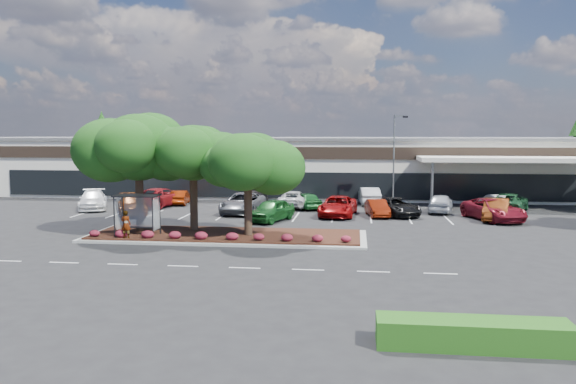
# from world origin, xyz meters

# --- Properties ---
(ground) EXTENTS (160.00, 160.00, 0.00)m
(ground) POSITION_xyz_m (0.00, 0.00, 0.00)
(ground) COLOR black
(ground) RESTS_ON ground
(retail_store) EXTENTS (80.40, 25.20, 6.25)m
(retail_store) POSITION_xyz_m (0.06, 33.91, 3.15)
(retail_store) COLOR silver
(retail_store) RESTS_ON ground
(landscape_island) EXTENTS (18.00, 6.00, 0.26)m
(landscape_island) POSITION_xyz_m (-2.00, 4.00, 0.12)
(landscape_island) COLOR #9D9D98
(landscape_island) RESTS_ON ground
(lane_markings) EXTENTS (33.12, 20.06, 0.01)m
(lane_markings) POSITION_xyz_m (-0.14, 10.42, 0.01)
(lane_markings) COLOR silver
(lane_markings) RESTS_ON ground
(shrub_row) EXTENTS (17.00, 0.80, 0.50)m
(shrub_row) POSITION_xyz_m (-2.00, 1.90, 0.51)
(shrub_row) COLOR maroon
(shrub_row) RESTS_ON landscape_island
(bus_shelter) EXTENTS (2.75, 1.55, 2.59)m
(bus_shelter) POSITION_xyz_m (-7.50, 2.95, 2.31)
(bus_shelter) COLOR black
(bus_shelter) RESTS_ON landscape_island
(island_tree_west) EXTENTS (7.20, 7.20, 7.89)m
(island_tree_west) POSITION_xyz_m (-8.00, 4.50, 4.21)
(island_tree_west) COLOR #0D3C0F
(island_tree_west) RESTS_ON landscape_island
(island_tree_mid) EXTENTS (6.60, 6.60, 7.32)m
(island_tree_mid) POSITION_xyz_m (-4.50, 5.20, 3.92)
(island_tree_mid) COLOR #0D3C0F
(island_tree_mid) RESTS_ON landscape_island
(island_tree_east) EXTENTS (5.80, 5.80, 6.50)m
(island_tree_east) POSITION_xyz_m (-0.50, 3.70, 3.51)
(island_tree_east) COLOR #0D3C0F
(island_tree_east) RESTS_ON landscape_island
(hedge_south_east) EXTENTS (6.00, 1.30, 0.90)m
(hedge_south_east) POSITION_xyz_m (10.00, -13.50, 0.45)
(hedge_south_east) COLOR #205415
(hedge_south_east) RESTS_ON ground
(conifer_north_west) EXTENTS (4.40, 4.40, 10.00)m
(conifer_north_west) POSITION_xyz_m (-30.00, 46.00, 5.00)
(conifer_north_west) COLOR #0D3C0F
(conifer_north_west) RESTS_ON ground
(conifer_north_east) EXTENTS (3.96, 3.96, 9.00)m
(conifer_north_east) POSITION_xyz_m (34.00, 44.00, 4.50)
(conifer_north_east) COLOR #0D3C0F
(conifer_north_east) RESTS_ON ground
(person_waiting) EXTENTS (0.66, 0.46, 1.73)m
(person_waiting) POSITION_xyz_m (-7.81, 1.71, 1.12)
(person_waiting) COLOR #594C47
(person_waiting) RESTS_ON landscape_island
(light_pole) EXTENTS (1.43, 0.50, 8.41)m
(light_pole) POSITION_xyz_m (9.78, 20.40, 3.69)
(light_pole) COLOR #9D9D98
(light_pole) RESTS_ON ground
(car_0) EXTENTS (4.39, 6.12, 1.65)m
(car_0) POSITION_xyz_m (-16.95, 15.97, 0.82)
(car_0) COLOR white
(car_0) RESTS_ON ground
(car_1) EXTENTS (4.38, 5.99, 1.61)m
(car_1) POSITION_xyz_m (-12.22, 13.36, 0.81)
(car_1) COLOR #642703
(car_1) RESTS_ON ground
(car_2) EXTENTS (3.40, 6.36, 1.70)m
(car_2) POSITION_xyz_m (-3.19, 15.19, 0.85)
(car_2) COLOR #57595F
(car_2) RESTS_ON ground
(car_3) EXTENTS (3.57, 5.33, 1.68)m
(car_3) POSITION_xyz_m (-0.13, 11.12, 0.84)
(car_3) COLOR #164E1C
(car_3) RESTS_ON ground
(car_4) EXTENTS (3.25, 6.06, 1.62)m
(car_4) POSITION_xyz_m (4.86, 14.39, 0.81)
(car_4) COLOR #900909
(car_4) RESTS_ON ground
(car_5) EXTENTS (2.06, 4.30, 1.36)m
(car_5) POSITION_xyz_m (8.03, 14.58, 0.68)
(car_5) COLOR #651706
(car_5) RESTS_ON ground
(car_6) EXTENTS (4.23, 5.81, 1.47)m
(car_6) POSITION_xyz_m (9.64, 15.23, 0.73)
(car_6) COLOR black
(car_6) RESTS_ON ground
(car_7) EXTENTS (3.12, 5.37, 1.67)m
(car_7) POSITION_xyz_m (17.12, 13.58, 0.84)
(car_7) COLOR #672A0D
(car_7) RESTS_ON ground
(car_8) EXTENTS (4.58, 6.61, 1.68)m
(car_8) POSITION_xyz_m (16.93, 13.59, 0.84)
(car_8) COLOR maroon
(car_8) RESTS_ON ground
(car_9) EXTENTS (4.25, 6.67, 1.71)m
(car_9) POSITION_xyz_m (-11.65, 18.63, 0.86)
(car_9) COLOR maroon
(car_9) RESTS_ON ground
(car_10) EXTENTS (2.00, 4.20, 1.33)m
(car_10) POSITION_xyz_m (-10.31, 20.25, 0.67)
(car_10) COLOR #711C03
(car_10) RESTS_ON ground
(car_11) EXTENTS (2.54, 5.05, 1.41)m
(car_11) POSITION_xyz_m (-3.13, 21.86, 0.70)
(car_11) COLOR black
(car_11) RESTS_ON ground
(car_12) EXTENTS (3.41, 4.70, 1.49)m
(car_12) POSITION_xyz_m (1.91, 18.52, 0.74)
(car_12) COLOR #165321
(car_12) RESTS_ON ground
(car_13) EXTENTS (2.63, 5.53, 1.52)m
(car_13) POSITION_xyz_m (0.66, 19.18, 0.76)
(car_13) COLOR #BEBEBE
(car_13) RESTS_ON ground
(car_14) EXTENTS (2.22, 5.13, 1.64)m
(car_14) POSITION_xyz_m (7.54, 22.30, 0.82)
(car_14) COLOR silver
(car_14) RESTS_ON ground
(car_15) EXTENTS (2.79, 4.99, 1.60)m
(car_15) POSITION_xyz_m (13.49, 17.51, 0.80)
(car_15) COLOR #A4A9B1
(car_15) RESTS_ON ground
(car_16) EXTENTS (4.71, 6.46, 1.63)m
(car_16) POSITION_xyz_m (19.35, 18.59, 0.82)
(car_16) COLOR #1B4929
(car_16) RESTS_ON ground
(car_17) EXTENTS (2.57, 4.34, 1.35)m
(car_17) POSITION_xyz_m (18.61, 20.23, 0.68)
(car_17) COLOR white
(car_17) RESTS_ON ground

